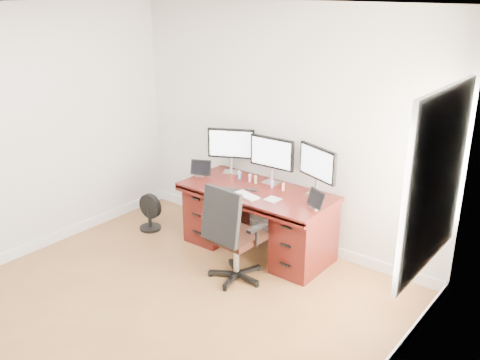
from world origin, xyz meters
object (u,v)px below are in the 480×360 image
Objects in this scene: monitor_center at (272,154)px; office_chair at (233,250)px; floor_fan at (149,213)px; desk at (258,218)px; keyboard at (247,195)px.

office_chair is at bearing -80.83° from monitor_center.
monitor_center is (1.37, 0.61, 0.86)m from floor_fan.
desk reaches higher than floor_fan.
floor_fan is (-1.55, 0.30, -0.12)m from office_chair.
keyboard is (0.02, -0.49, -0.33)m from monitor_center.
monitor_center reaches higher than keyboard.
monitor_center is at bearing 105.23° from keyboard.
keyboard reaches higher than floor_fan.
office_chair is 1.19m from monitor_center.
desk is 0.70m from office_chair.
floor_fan is 1.74m from monitor_center.
keyboard is at bearing 2.18° from floor_fan.
desk is 0.44m from keyboard.
office_chair is 2.27× the size of floor_fan.
monitor_center is 1.86× the size of keyboard.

